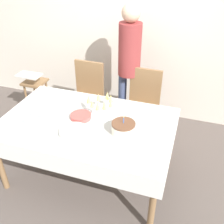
{
  "coord_description": "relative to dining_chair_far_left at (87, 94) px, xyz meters",
  "views": [
    {
      "loc": [
        0.92,
        -1.96,
        2.22
      ],
      "look_at": [
        0.24,
        0.07,
        0.85
      ],
      "focal_mm": 42.0,
      "sensor_mm": 36.0,
      "label": 1
    }
  ],
  "objects": [
    {
      "name": "dining_chair_far_right",
      "position": [
        0.76,
        0.0,
        0.0
      ],
      "size": [
        0.43,
        0.43,
        0.95
      ],
      "color": "olive",
      "rests_on": "ground_plane"
    },
    {
      "name": "person_standing",
      "position": [
        0.52,
        0.19,
        0.5
      ],
      "size": [
        0.28,
        0.28,
        1.68
      ],
      "color": "#3F4C72",
      "rests_on": "ground_plane"
    },
    {
      "name": "plate_stack_dessert",
      "position": [
        0.3,
        -0.82,
        0.23
      ],
      "size": [
        0.21,
        0.21,
        0.04
      ],
      "color": "#CC4C47",
      "rests_on": "dining_table"
    },
    {
      "name": "wall_back",
      "position": [
        0.38,
        0.67,
        0.83
      ],
      "size": [
        8.0,
        0.05,
        2.7
      ],
      "color": "silver",
      "rests_on": "ground_plane"
    },
    {
      "name": "fork_pile",
      "position": [
        -0.14,
        -1.12,
        0.22
      ],
      "size": [
        0.18,
        0.08,
        0.02
      ],
      "color": "silver",
      "rests_on": "dining_table"
    },
    {
      "name": "dining_table",
      "position": [
        0.38,
        -0.86,
        0.11
      ],
      "size": [
        1.72,
        1.08,
        0.73
      ],
      "color": "white",
      "rests_on": "ground_plane"
    },
    {
      "name": "napkin_pile",
      "position": [
        -0.15,
        -1.01,
        0.22
      ],
      "size": [
        0.15,
        0.15,
        0.01
      ],
      "color": "#8CC6E0",
      "rests_on": "dining_table"
    },
    {
      "name": "plate_stack_main",
      "position": [
        0.34,
        -1.07,
        0.23
      ],
      "size": [
        0.27,
        0.27,
        0.03
      ],
      "color": "silver",
      "rests_on": "dining_table"
    },
    {
      "name": "champagne_tray",
      "position": [
        0.46,
        -0.65,
        0.29
      ],
      "size": [
        0.37,
        0.37,
        0.18
      ],
      "color": "silver",
      "rests_on": "dining_table"
    },
    {
      "name": "high_chair",
      "position": [
        -0.84,
        0.03,
        -0.04
      ],
      "size": [
        0.33,
        0.35,
        0.71
      ],
      "color": "olive",
      "rests_on": "ground_plane"
    },
    {
      "name": "birthday_cake",
      "position": [
        0.77,
        -0.93,
        0.27
      ],
      "size": [
        0.22,
        0.22,
        0.19
      ],
      "color": "silver",
      "rests_on": "dining_table"
    },
    {
      "name": "ground_plane",
      "position": [
        0.38,
        -0.86,
        -0.52
      ],
      "size": [
        12.0,
        12.0,
        0.0
      ],
      "primitive_type": "plane",
      "color": "#564C47"
    },
    {
      "name": "dining_chair_far_left",
      "position": [
        0.0,
        0.0,
        0.0
      ],
      "size": [
        0.43,
        0.43,
        0.95
      ],
      "color": "olive",
      "rests_on": "ground_plane"
    },
    {
      "name": "cake_knife",
      "position": [
        0.88,
        -1.11,
        0.21
      ],
      "size": [
        0.3,
        0.06,
        0.0
      ],
      "color": "silver",
      "rests_on": "dining_table"
    }
  ]
}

